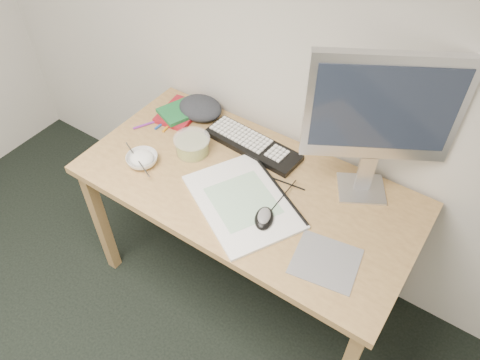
# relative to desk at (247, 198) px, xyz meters

# --- Properties ---
(desk) EXTENTS (1.40, 0.70, 0.75)m
(desk) POSITION_rel_desk_xyz_m (0.00, 0.00, 0.00)
(desk) COLOR tan
(desk) RESTS_ON ground
(mousepad) EXTENTS (0.26, 0.24, 0.00)m
(mousepad) POSITION_rel_desk_xyz_m (0.44, -0.16, 0.08)
(mousepad) COLOR gray
(mousepad) RESTS_ON desk
(sketchpad) EXTENTS (0.56, 0.51, 0.01)m
(sketchpad) POSITION_rel_desk_xyz_m (0.04, -0.09, 0.09)
(sketchpad) COLOR white
(sketchpad) RESTS_ON desk
(keyboard) EXTENTS (0.46, 0.18, 0.03)m
(keyboard) POSITION_rel_desk_xyz_m (-0.10, 0.20, 0.10)
(keyboard) COLOR black
(keyboard) RESTS_ON desk
(monitor) EXTENTS (0.48, 0.30, 0.62)m
(monitor) POSITION_rel_desk_xyz_m (0.40, 0.24, 0.47)
(monitor) COLOR silver
(monitor) RESTS_ON desk
(mouse) EXTENTS (0.11, 0.13, 0.04)m
(mouse) POSITION_rel_desk_xyz_m (0.16, -0.13, 0.11)
(mouse) COLOR black
(mouse) RESTS_ON sketchpad
(rice_bowl) EXTENTS (0.15, 0.15, 0.04)m
(rice_bowl) POSITION_rel_desk_xyz_m (-0.44, -0.15, 0.10)
(rice_bowl) COLOR white
(rice_bowl) RESTS_ON desk
(chopsticks) EXTENTS (0.22, 0.11, 0.02)m
(chopsticks) POSITION_rel_desk_xyz_m (-0.44, -0.17, 0.13)
(chopsticks) COLOR silver
(chopsticks) RESTS_ON rice_bowl
(fruit_tub) EXTENTS (0.17, 0.17, 0.08)m
(fruit_tub) POSITION_rel_desk_xyz_m (-0.31, 0.03, 0.12)
(fruit_tub) COLOR gold
(fruit_tub) RESTS_ON desk
(book_red) EXTENTS (0.19, 0.24, 0.02)m
(book_red) POSITION_rel_desk_xyz_m (-0.52, 0.20, 0.09)
(book_red) COLOR maroon
(book_red) RESTS_ON desk
(book_green) EXTENTS (0.20, 0.24, 0.02)m
(book_green) POSITION_rel_desk_xyz_m (-0.51, 0.20, 0.11)
(book_green) COLOR #1A6934
(book_green) RESTS_ON book_red
(cloth_lump) EXTENTS (0.20, 0.18, 0.07)m
(cloth_lump) POSITION_rel_desk_xyz_m (-0.44, 0.26, 0.12)
(cloth_lump) COLOR #24262C
(cloth_lump) RESTS_ON desk
(pencil_pink) EXTENTS (0.17, 0.02, 0.01)m
(pencil_pink) POSITION_rel_desk_xyz_m (-0.04, 0.02, 0.09)
(pencil_pink) COLOR #D86C89
(pencil_pink) RESTS_ON desk
(pencil_tan) EXTENTS (0.13, 0.11, 0.01)m
(pencil_tan) POSITION_rel_desk_xyz_m (-0.03, 0.08, 0.09)
(pencil_tan) COLOR #A28955
(pencil_tan) RESTS_ON desk
(pencil_black) EXTENTS (0.17, 0.03, 0.01)m
(pencil_black) POSITION_rel_desk_xyz_m (0.13, 0.09, 0.09)
(pencil_black) COLOR black
(pencil_black) RESTS_ON desk
(marker_blue) EXTENTS (0.02, 0.12, 0.01)m
(marker_blue) POSITION_rel_desk_xyz_m (-0.54, 0.11, 0.09)
(marker_blue) COLOR #1F4DAB
(marker_blue) RESTS_ON desk
(marker_orange) EXTENTS (0.03, 0.12, 0.01)m
(marker_orange) POSITION_rel_desk_xyz_m (-0.51, 0.12, 0.09)
(marker_orange) COLOR orange
(marker_orange) RESTS_ON desk
(marker_purple) EXTENTS (0.06, 0.11, 0.01)m
(marker_purple) POSITION_rel_desk_xyz_m (-0.60, 0.05, 0.09)
(marker_purple) COLOR #7A2996
(marker_purple) RESTS_ON desk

